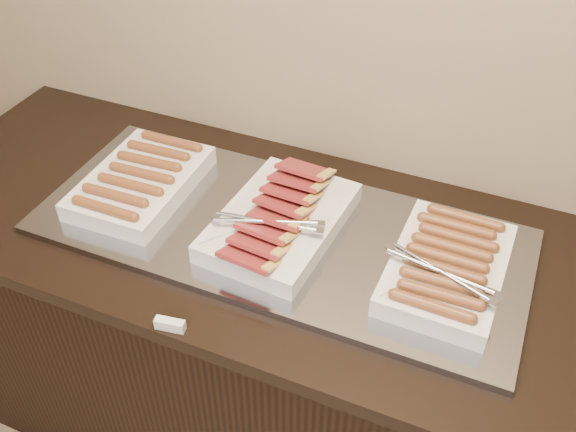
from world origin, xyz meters
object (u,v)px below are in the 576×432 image
at_px(dish_left, 141,181).
at_px(dish_right, 447,267).
at_px(warming_tray, 278,232).
at_px(dish_center, 280,220).
at_px(counter, 282,349).

bearing_deg(dish_left, dish_right, -1.27).
bearing_deg(dish_right, dish_left, -179.16).
relative_size(warming_tray, dish_center, 2.83).
bearing_deg(warming_tray, dish_right, -0.53).
distance_m(counter, dish_right, 0.64).
relative_size(dish_center, dish_right, 1.15).
relative_size(dish_left, dish_center, 0.88).
height_order(counter, dish_center, dish_center).
distance_m(dish_center, dish_right, 0.41).
height_order(warming_tray, dish_left, dish_left).
bearing_deg(warming_tray, dish_left, 180.00).
relative_size(dish_left, dish_right, 1.02).
bearing_deg(dish_right, dish_center, -178.95).
distance_m(counter, dish_left, 0.64).
distance_m(counter, dish_center, 0.50).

